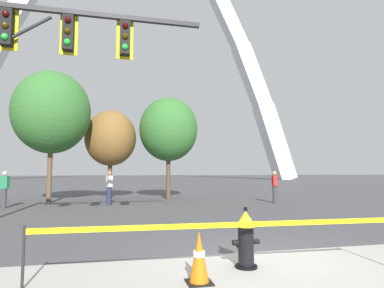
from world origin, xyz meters
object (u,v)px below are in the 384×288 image
Objects in this scene: traffic_signal_gantry at (21,60)px; traffic_cone_by_hydrant at (199,258)px; pedestrian_standing_center at (109,188)px; pedestrian_walking_left at (4,189)px; monument_arch at (133,55)px; fire_hydrant at (246,239)px; pedestrian_walking_right at (275,187)px.

traffic_cone_by_hydrant is at bearing -48.08° from traffic_signal_gantry.
pedestrian_walking_left is at bearing -175.89° from pedestrian_standing_center.
monument_arch reaches higher than pedestrian_walking_left.
monument_arch is 38.61× the size of pedestrian_standing_center.
fire_hydrant is at bearing 30.33° from traffic_cone_by_hydrant.
traffic_signal_gantry reaches higher than pedestrian_walking_right.
monument_arch reaches higher than traffic_signal_gantry.
traffic_cone_by_hydrant is 0.46× the size of pedestrian_standing_center.
traffic_cone_by_hydrant is at bearing -122.21° from pedestrian_walking_right.
pedestrian_standing_center is (-2.38, 10.82, 0.35)m from fire_hydrant.
pedestrian_walking_right is (5.11, -41.97, -21.10)m from monument_arch.
pedestrian_walking_left and pedestrian_walking_right have the same top height.
fire_hydrant is 56.16m from monument_arch.
monument_arch is 38.61× the size of pedestrian_walking_right.
pedestrian_walking_right is at bearing 33.39° from traffic_signal_gantry.
monument_arch is 47.25m from pedestrian_walking_right.
pedestrian_walking_left is at bearing -100.02° from monument_arch.
traffic_cone_by_hydrant is 12.50m from pedestrian_walking_left.
fire_hydrant is at bearing -57.22° from pedestrian_walking_left.
fire_hydrant is 0.62× the size of pedestrian_standing_center.
pedestrian_standing_center is (-1.45, 11.36, 0.46)m from traffic_cone_by_hydrant.
fire_hydrant is 0.02× the size of monument_arch.
pedestrian_standing_center is (2.01, 7.51, -3.45)m from traffic_signal_gantry.
monument_arch reaches higher than traffic_cone_by_hydrant.
traffic_signal_gantry is (-4.39, 3.30, 3.80)m from fire_hydrant.
pedestrian_standing_center reaches higher than fire_hydrant.
pedestrian_walking_right is at bearing 60.30° from fire_hydrant.
fire_hydrant is 0.62× the size of pedestrian_walking_right.
pedestrian_walking_right is (6.60, 10.47, 0.46)m from traffic_cone_by_hydrant.
traffic_cone_by_hydrant is 0.46× the size of pedestrian_walking_right.
fire_hydrant is at bearing -90.61° from monument_arch.
fire_hydrant is 11.08m from pedestrian_standing_center.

